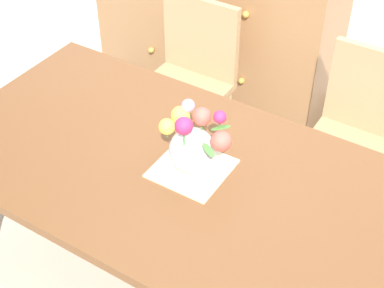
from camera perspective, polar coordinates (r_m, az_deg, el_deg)
dining_table at (r=2.15m, az=-1.72°, el=-3.90°), size 1.80×0.95×0.74m
chair_left at (r=2.96m, az=-0.28°, el=6.81°), size 0.42×0.42×0.90m
chair_right at (r=2.68m, az=16.21°, el=0.87°), size 0.42×0.42×0.90m
dresser at (r=3.41m, az=2.39°, el=11.33°), size 1.40×0.47×1.00m
placemat at (r=2.08m, az=0.00°, el=-2.43°), size 0.26×0.26×0.01m
flower_vase at (r=2.00m, az=0.09°, el=0.06°), size 0.26×0.18×0.26m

